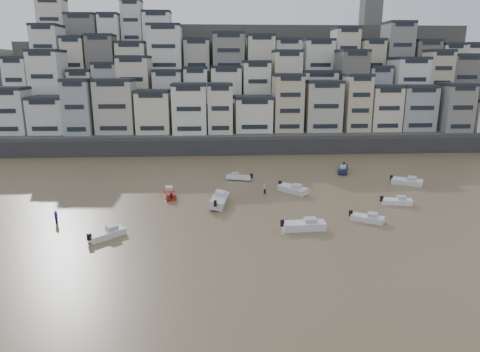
{
  "coord_description": "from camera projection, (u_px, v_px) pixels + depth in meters",
  "views": [
    {
      "loc": [
        2.24,
        -29.89,
        19.67
      ],
      "look_at": [
        5.73,
        30.0,
        4.0
      ],
      "focal_mm": 32.0,
      "sensor_mm": 36.0,
      "label": 1
    }
  ],
  "objects": [
    {
      "name": "boat_f",
      "position": [
        170.0,
        192.0,
        65.58
      ],
      "size": [
        2.64,
        5.37,
        1.4
      ],
      "primitive_type": null,
      "rotation": [
        0.0,
        0.0,
        1.77
      ],
      "color": "maroon",
      "rests_on": "ground"
    },
    {
      "name": "harbor_wall",
      "position": [
        250.0,
        146.0,
        96.62
      ],
      "size": [
        140.0,
        3.0,
        3.5
      ],
      "primitive_type": "cube",
      "color": "#38383A",
      "rests_on": "ground"
    },
    {
      "name": "boat_e",
      "position": [
        293.0,
        188.0,
        67.41
      ],
      "size": [
        5.04,
        5.46,
        1.53
      ],
      "primitive_type": null,
      "rotation": [
        0.0,
        0.0,
        -0.86
      ],
      "color": "silver",
      "rests_on": "ground"
    },
    {
      "name": "person_pink",
      "position": [
        265.0,
        188.0,
        66.97
      ],
      "size": [
        0.44,
        0.44,
        1.74
      ],
      "primitive_type": null,
      "color": "tan",
      "rests_on": "ground"
    },
    {
      "name": "boat_b",
      "position": [
        368.0,
        217.0,
        55.02
      ],
      "size": [
        4.68,
        3.59,
        1.24
      ],
      "primitive_type": null,
      "rotation": [
        0.0,
        0.0,
        -0.53
      ],
      "color": "silver",
      "rests_on": "ground"
    },
    {
      "name": "ground",
      "position": [
        190.0,
        322.0,
        33.71
      ],
      "size": [
        400.0,
        400.0,
        0.0
      ],
      "primitive_type": "plane",
      "color": "brown",
      "rests_on": "ground"
    },
    {
      "name": "boat_c",
      "position": [
        219.0,
        199.0,
        61.63
      ],
      "size": [
        3.39,
        7.06,
        1.85
      ],
      "primitive_type": null,
      "rotation": [
        0.0,
        0.0,
        1.39
      ],
      "color": "silver",
      "rests_on": "ground"
    },
    {
      "name": "hillside",
      "position": [
        255.0,
        87.0,
        132.52
      ],
      "size": [
        141.04,
        66.0,
        50.0
      ],
      "color": "#4C4C47",
      "rests_on": "ground"
    },
    {
      "name": "boat_h",
      "position": [
        239.0,
        176.0,
        75.07
      ],
      "size": [
        5.01,
        2.84,
        1.3
      ],
      "primitive_type": null,
      "rotation": [
        0.0,
        0.0,
        2.85
      ],
      "color": "silver",
      "rests_on": "ground"
    },
    {
      "name": "boat_g",
      "position": [
        407.0,
        181.0,
        71.86
      ],
      "size": [
        5.53,
        4.25,
        1.47
      ],
      "primitive_type": null,
      "rotation": [
        0.0,
        0.0,
        -0.53
      ],
      "color": "silver",
      "rests_on": "ground"
    },
    {
      "name": "person_blue",
      "position": [
        56.0,
        217.0,
        54.44
      ],
      "size": [
        0.44,
        0.44,
        1.74
      ],
      "primitive_type": null,
      "color": "#2717AD",
      "rests_on": "ground"
    },
    {
      "name": "boat_i",
      "position": [
        343.0,
        169.0,
        80.25
      ],
      "size": [
        3.46,
        5.6,
        1.45
      ],
      "primitive_type": null,
      "rotation": [
        0.0,
        0.0,
        -1.92
      ],
      "color": "#13193D",
      "rests_on": "ground"
    },
    {
      "name": "boat_d",
      "position": [
        397.0,
        200.0,
        61.85
      ],
      "size": [
        4.78,
        2.25,
        1.25
      ],
      "primitive_type": null,
      "rotation": [
        0.0,
        0.0,
        -0.17
      ],
      "color": "white",
      "rests_on": "ground"
    },
    {
      "name": "boat_j",
      "position": [
        107.0,
        233.0,
        49.9
      ],
      "size": [
        4.5,
        4.43,
        1.3
      ],
      "primitive_type": null,
      "rotation": [
        0.0,
        0.0,
        0.77
      ],
      "color": "white",
      "rests_on": "ground"
    },
    {
      "name": "boat_a",
      "position": [
        304.0,
        224.0,
        52.3
      ],
      "size": [
        5.86,
        2.17,
        1.57
      ],
      "primitive_type": null,
      "rotation": [
        0.0,
        0.0,
        0.05
      ],
      "color": "silver",
      "rests_on": "ground"
    }
  ]
}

